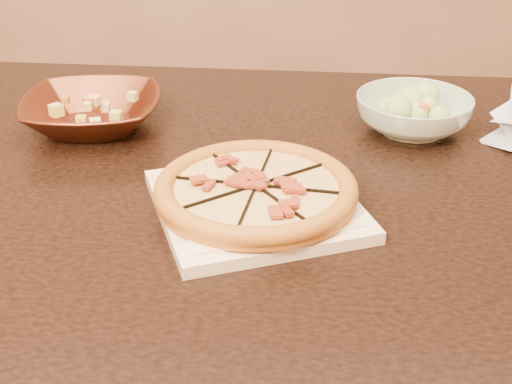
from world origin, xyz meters
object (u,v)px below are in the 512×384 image
at_px(dining_table, 210,221).
at_px(plate, 256,204).
at_px(pizza, 256,189).
at_px(salad_bowl, 413,114).
at_px(bronze_bowl, 92,112).

bearing_deg(dining_table, plate, -60.47).
relative_size(pizza, salad_bowl, 1.42).
bearing_deg(plate, pizza, 147.19).
relative_size(plate, bronze_bowl, 1.39).
height_order(bronze_bowl, salad_bowl, salad_bowl).
relative_size(dining_table, bronze_bowl, 6.74).
relative_size(dining_table, pizza, 5.68).
distance_m(plate, bronze_bowl, 0.41).
distance_m(dining_table, bronze_bowl, 0.30).
distance_m(bronze_bowl, salad_bowl, 0.56).
bearing_deg(bronze_bowl, dining_table, -39.68).
bearing_deg(plate, dining_table, 119.53).
xyz_separation_m(dining_table, bronze_bowl, (-0.21, 0.17, 0.12)).
distance_m(pizza, bronze_bowl, 0.41).
bearing_deg(bronze_bowl, pizza, -46.91).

